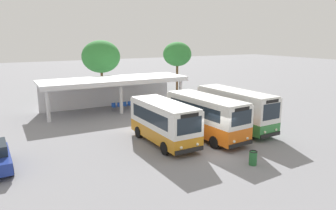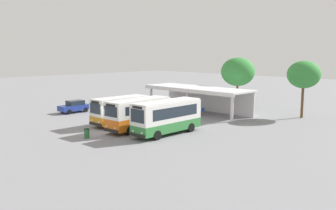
{
  "view_description": "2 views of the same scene",
  "coord_description": "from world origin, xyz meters",
  "px_view_note": "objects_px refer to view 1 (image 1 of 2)",
  "views": [
    {
      "loc": [
        -12.31,
        -16.1,
        7.7
      ],
      "look_at": [
        -0.01,
        6.42,
        2.08
      ],
      "focal_mm": 33.45,
      "sensor_mm": 36.0,
      "label": 1
    },
    {
      "loc": [
        29.95,
        -20.35,
        7.93
      ],
      "look_at": [
        2.93,
        5.8,
        2.48
      ],
      "focal_mm": 38.58,
      "sensor_mm": 36.0,
      "label": 2
    }
  ],
  "objects_px": {
    "waiting_chair_end_by_column": "(114,106)",
    "waiting_chair_middle_seat": "(125,105)",
    "city_bus_middle_cream": "(235,108)",
    "litter_bin_apron": "(253,158)",
    "city_bus_second_in_row": "(206,115)",
    "city_bus_nearest_orange": "(164,121)",
    "waiting_chair_fourth_seat": "(130,104)",
    "waiting_chair_second_from_end": "(120,106)"
  },
  "relations": [
    {
      "from": "city_bus_second_in_row",
      "to": "waiting_chair_middle_seat",
      "type": "relative_size",
      "value": 8.99
    },
    {
      "from": "city_bus_nearest_orange",
      "to": "city_bus_second_in_row",
      "type": "relative_size",
      "value": 0.89
    },
    {
      "from": "city_bus_nearest_orange",
      "to": "city_bus_second_in_row",
      "type": "height_order",
      "value": "city_bus_second_in_row"
    },
    {
      "from": "city_bus_nearest_orange",
      "to": "city_bus_middle_cream",
      "type": "height_order",
      "value": "city_bus_middle_cream"
    },
    {
      "from": "waiting_chair_end_by_column",
      "to": "litter_bin_apron",
      "type": "xyz_separation_m",
      "value": [
        2.76,
        -17.73,
        -0.07
      ]
    },
    {
      "from": "waiting_chair_end_by_column",
      "to": "waiting_chair_second_from_end",
      "type": "bearing_deg",
      "value": -7.64
    },
    {
      "from": "waiting_chair_second_from_end",
      "to": "litter_bin_apron",
      "type": "distance_m",
      "value": 17.78
    },
    {
      "from": "waiting_chair_second_from_end",
      "to": "litter_bin_apron",
      "type": "xyz_separation_m",
      "value": [
        2.15,
        -17.64,
        -0.07
      ]
    },
    {
      "from": "city_bus_nearest_orange",
      "to": "litter_bin_apron",
      "type": "distance_m",
      "value": 6.92
    },
    {
      "from": "city_bus_second_in_row",
      "to": "waiting_chair_end_by_column",
      "type": "xyz_separation_m",
      "value": [
        -3.35,
        11.86,
        -1.26
      ]
    },
    {
      "from": "waiting_chair_fourth_seat",
      "to": "litter_bin_apron",
      "type": "relative_size",
      "value": 0.96
    },
    {
      "from": "city_bus_middle_cream",
      "to": "waiting_chair_end_by_column",
      "type": "distance_m",
      "value": 13.18
    },
    {
      "from": "city_bus_second_in_row",
      "to": "waiting_chair_end_by_column",
      "type": "distance_m",
      "value": 12.39
    },
    {
      "from": "waiting_chair_fourth_seat",
      "to": "city_bus_middle_cream",
      "type": "bearing_deg",
      "value": -65.81
    },
    {
      "from": "litter_bin_apron",
      "to": "city_bus_second_in_row",
      "type": "bearing_deg",
      "value": 84.28
    },
    {
      "from": "city_bus_middle_cream",
      "to": "waiting_chair_fourth_seat",
      "type": "height_order",
      "value": "city_bus_middle_cream"
    },
    {
      "from": "city_bus_nearest_orange",
      "to": "waiting_chair_second_from_end",
      "type": "xyz_separation_m",
      "value": [
        0.76,
        11.5,
        -1.19
      ]
    },
    {
      "from": "waiting_chair_middle_seat",
      "to": "waiting_chair_fourth_seat",
      "type": "xyz_separation_m",
      "value": [
        0.61,
        0.03,
        0.0
      ]
    },
    {
      "from": "city_bus_second_in_row",
      "to": "waiting_chair_end_by_column",
      "type": "height_order",
      "value": "city_bus_second_in_row"
    },
    {
      "from": "city_bus_nearest_orange",
      "to": "waiting_chair_second_from_end",
      "type": "distance_m",
      "value": 11.58
    },
    {
      "from": "waiting_chair_fourth_seat",
      "to": "litter_bin_apron",
      "type": "height_order",
      "value": "litter_bin_apron"
    },
    {
      "from": "city_bus_middle_cream",
      "to": "waiting_chair_second_from_end",
      "type": "distance_m",
      "value": 12.81
    },
    {
      "from": "waiting_chair_second_from_end",
      "to": "waiting_chair_fourth_seat",
      "type": "relative_size",
      "value": 1.0
    },
    {
      "from": "waiting_chair_end_by_column",
      "to": "waiting_chair_middle_seat",
      "type": "height_order",
      "value": "same"
    },
    {
      "from": "waiting_chair_middle_seat",
      "to": "litter_bin_apron",
      "type": "distance_m",
      "value": 17.77
    },
    {
      "from": "city_bus_middle_cream",
      "to": "waiting_chair_fourth_seat",
      "type": "distance_m",
      "value": 12.35
    },
    {
      "from": "city_bus_middle_cream",
      "to": "litter_bin_apron",
      "type": "xyz_separation_m",
      "value": [
        -4.09,
        -6.54,
        -1.38
      ]
    },
    {
      "from": "city_bus_middle_cream",
      "to": "waiting_chair_end_by_column",
      "type": "height_order",
      "value": "city_bus_middle_cream"
    },
    {
      "from": "waiting_chair_end_by_column",
      "to": "waiting_chair_middle_seat",
      "type": "relative_size",
      "value": 1.0
    },
    {
      "from": "city_bus_second_in_row",
      "to": "waiting_chair_middle_seat",
      "type": "height_order",
      "value": "city_bus_second_in_row"
    },
    {
      "from": "city_bus_middle_cream",
      "to": "waiting_chair_second_from_end",
      "type": "xyz_separation_m",
      "value": [
        -6.24,
        11.11,
        -1.31
      ]
    },
    {
      "from": "city_bus_nearest_orange",
      "to": "waiting_chair_fourth_seat",
      "type": "bearing_deg",
      "value": 80.33
    },
    {
      "from": "city_bus_second_in_row",
      "to": "city_bus_middle_cream",
      "type": "distance_m",
      "value": 3.57
    },
    {
      "from": "waiting_chair_end_by_column",
      "to": "litter_bin_apron",
      "type": "bearing_deg",
      "value": -81.15
    },
    {
      "from": "waiting_chair_end_by_column",
      "to": "city_bus_nearest_orange",
      "type": "bearing_deg",
      "value": -90.78
    },
    {
      "from": "city_bus_middle_cream",
      "to": "waiting_chair_end_by_column",
      "type": "relative_size",
      "value": 9.22
    },
    {
      "from": "waiting_chair_end_by_column",
      "to": "city_bus_middle_cream",
      "type": "bearing_deg",
      "value": -58.52
    },
    {
      "from": "city_bus_middle_cream",
      "to": "city_bus_nearest_orange",
      "type": "bearing_deg",
      "value": -176.8
    },
    {
      "from": "city_bus_second_in_row",
      "to": "waiting_chair_middle_seat",
      "type": "distance_m",
      "value": 12.1
    },
    {
      "from": "city_bus_middle_cream",
      "to": "waiting_chair_fourth_seat",
      "type": "bearing_deg",
      "value": 114.19
    },
    {
      "from": "waiting_chair_second_from_end",
      "to": "waiting_chair_fourth_seat",
      "type": "xyz_separation_m",
      "value": [
        1.21,
        0.09,
        0.0
      ]
    },
    {
      "from": "waiting_chair_end_by_column",
      "to": "waiting_chair_fourth_seat",
      "type": "distance_m",
      "value": 1.82
    }
  ]
}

